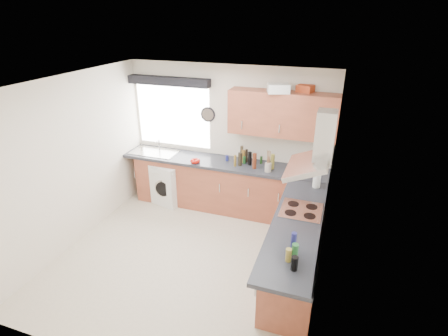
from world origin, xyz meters
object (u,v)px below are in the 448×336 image
at_px(oven, 298,242).
at_px(upper_cabinets, 282,114).
at_px(washing_machine, 170,183).
at_px(extractor_hood, 316,150).

xyz_separation_m(oven, upper_cabinets, (-0.55, 1.32, 1.38)).
height_order(upper_cabinets, washing_machine, upper_cabinets).
height_order(extractor_hood, upper_cabinets, upper_cabinets).
xyz_separation_m(upper_cabinets, washing_machine, (-1.95, -0.23, -1.42)).
relative_size(oven, extractor_hood, 1.09).
bearing_deg(oven, extractor_hood, -0.00).
bearing_deg(extractor_hood, upper_cabinets, 116.13).
bearing_deg(upper_cabinets, oven, -67.46).
height_order(oven, upper_cabinets, upper_cabinets).
relative_size(extractor_hood, upper_cabinets, 0.46).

